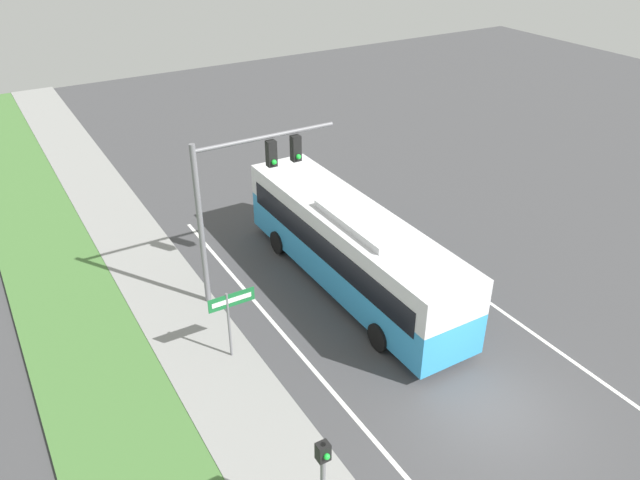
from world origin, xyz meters
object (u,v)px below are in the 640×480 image
street_sign (231,311)px  signal_gantry (242,185)px  pedestrian_signal (323,475)px  bus (351,244)px

street_sign → signal_gantry: bearing=58.0°
pedestrian_signal → street_sign: 6.77m
pedestrian_signal → street_sign: bearing=83.6°
signal_gantry → pedestrian_signal: (-2.73, -9.87, -2.27)m
signal_gantry → street_sign: bearing=-122.0°
bus → street_sign: 5.54m
bus → pedestrian_signal: bearing=-126.6°
signal_gantry → street_sign: 4.47m
bus → street_sign: bearing=-164.3°
street_sign → bus: bearing=15.7°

